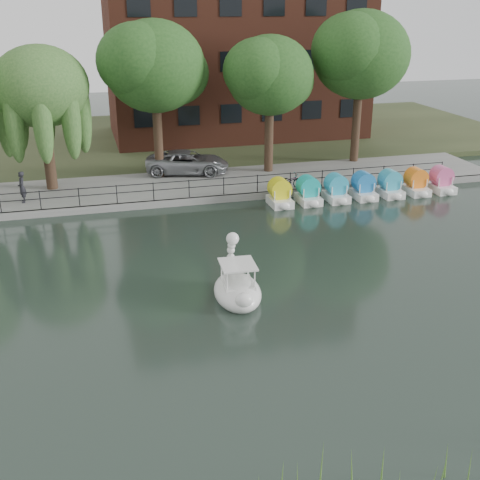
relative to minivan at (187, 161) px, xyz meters
name	(u,v)px	position (x,y,z in m)	size (l,w,h in m)	color
ground_plane	(255,313)	(-0.81, -18.22, -1.24)	(120.00, 120.00, 0.00)	#34433C
promenade	(181,187)	(-0.81, -2.22, -1.04)	(40.00, 6.00, 0.40)	gray
kerb	(190,201)	(-0.81, -5.17, -1.04)	(40.00, 0.25, 0.40)	gray
land_strip	(152,139)	(-0.81, 11.78, -1.06)	(60.00, 22.00, 0.36)	#47512D
railing	(189,184)	(-0.81, -4.97, -0.09)	(32.00, 0.05, 1.00)	black
apartment_building	(235,19)	(6.19, 11.75, 8.12)	(20.00, 10.07, 18.00)	#4C1E16
willow_mid	(40,87)	(-8.31, -1.22, 5.01)	(5.32, 5.32, 8.15)	#473323
broadleaf_center	(155,67)	(-1.81, -0.22, 5.82)	(6.00, 6.00, 9.25)	#473323
broadleaf_right	(270,76)	(5.19, -0.72, 5.15)	(5.40, 5.40, 8.32)	#473323
broadleaf_far	(361,55)	(11.69, 0.28, 6.16)	(6.30, 6.30, 9.71)	#473323
minivan	(187,161)	(0.00, 0.00, 0.00)	(6.02, 2.77, 1.67)	gray
bicycle	(289,180)	(5.15, -4.86, -0.34)	(1.72, 0.60, 1.00)	gray
pedestrian	(22,185)	(-9.77, -3.56, 0.15)	(0.71, 0.48, 1.98)	black
swan_boat	(237,286)	(-1.15, -16.96, -0.71)	(1.95, 2.99, 2.40)	white
pedal_boat_row	(363,188)	(9.13, -6.53, -0.63)	(11.35, 1.70, 1.40)	white
reed_bank	(453,471)	(1.19, -27.72, -0.64)	(24.00, 2.40, 1.20)	#669938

